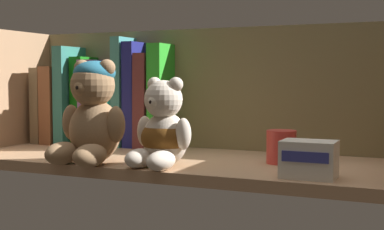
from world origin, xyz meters
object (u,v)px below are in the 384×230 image
at_px(book_5, 114,104).
at_px(book_6, 126,92).
at_px(book_1, 64,104).
at_px(pillar_candle, 281,147).
at_px(book_3, 87,100).
at_px(small_product_box, 309,159).
at_px(teddy_bear_larger, 92,114).
at_px(teddy_bear_smaller, 163,131).
at_px(book_4, 100,102).
at_px(book_7, 137,95).
at_px(book_9, 163,96).
at_px(book_0, 53,105).
at_px(book_8, 150,101).
at_px(book_2, 75,95).

xyz_separation_m(book_5, book_6, (0.03, 0.00, 0.03)).
xyz_separation_m(book_1, pillar_candle, (0.56, -0.11, -0.06)).
bearing_deg(book_3, small_product_box, -22.21).
distance_m(teddy_bear_larger, teddy_bear_smaller, 0.14).
distance_m(book_4, book_7, 0.10).
xyz_separation_m(book_9, teddy_bear_smaller, (0.11, -0.23, -0.05)).
relative_size(teddy_bear_larger, pillar_candle, 3.13).
bearing_deg(small_product_box, book_5, 154.78).
height_order(book_5, book_9, book_9).
distance_m(book_0, book_9, 0.30).
relative_size(book_3, book_4, 1.04).
relative_size(book_9, small_product_box, 2.75).
distance_m(book_8, teddy_bear_larger, 0.24).
height_order(book_0, teddy_bear_larger, teddy_bear_larger).
bearing_deg(book_0, book_5, 0.00).
bearing_deg(book_2, teddy_bear_smaller, -33.07).
distance_m(book_2, book_8, 0.20).
xyz_separation_m(book_2, teddy_bear_larger, (0.21, -0.24, -0.02)).
distance_m(teddy_bear_larger, pillar_candle, 0.34).
height_order(book_5, book_6, book_6).
distance_m(book_8, small_product_box, 0.47).
bearing_deg(book_4, small_product_box, -23.63).
distance_m(book_1, book_2, 0.04).
xyz_separation_m(book_4, teddy_bear_larger, (0.14, -0.24, -0.01)).
bearing_deg(pillar_candle, book_2, 168.00).
distance_m(book_4, pillar_candle, 0.47).
relative_size(book_7, pillar_candle, 3.89).
relative_size(book_0, teddy_bear_larger, 0.95).
height_order(book_3, book_7, book_7).
relative_size(book_6, small_product_box, 2.95).
bearing_deg(book_2, book_3, 0.00).
bearing_deg(small_product_box, book_8, 150.01).
xyz_separation_m(book_1, book_2, (0.03, 0.00, 0.02)).
bearing_deg(book_6, pillar_candle, -16.13).
distance_m(book_4, teddy_bear_smaller, 0.36).
relative_size(book_8, book_9, 0.91).
distance_m(book_2, book_4, 0.07).
bearing_deg(book_5, book_6, 0.00).
xyz_separation_m(book_7, small_product_box, (0.43, -0.23, -0.09)).
relative_size(book_0, book_6, 0.73).
bearing_deg(teddy_bear_larger, book_8, 92.84).
bearing_deg(teddy_bear_smaller, book_4, 140.74).
relative_size(book_2, pillar_candle, 3.78).
distance_m(book_0, book_1, 0.03).
bearing_deg(pillar_candle, book_1, 168.70).
height_order(book_1, book_2, book_2).
relative_size(book_2, book_9, 0.99).
height_order(book_1, book_7, book_7).
xyz_separation_m(book_0, book_3, (0.10, 0.00, 0.01)).
bearing_deg(book_5, small_product_box, -25.22).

